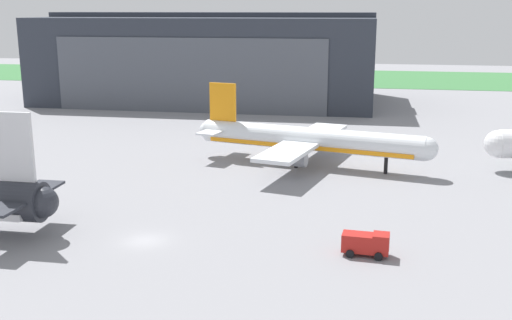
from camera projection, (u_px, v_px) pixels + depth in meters
ground_plane at (145, 241)px, 64.91m from camera, size 440.00×440.00×0.00m
grass_field_strip at (303, 77)px, 218.93m from camera, size 440.00×56.00×0.08m
maintenance_hangar at (210, 59)px, 161.77m from camera, size 84.69×41.88×22.80m
airliner_far_left at (309, 140)px, 94.75m from camera, size 37.38×29.71×12.20m
pushback_tractor at (366, 243)px, 60.74m from camera, size 4.72×2.58×2.39m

